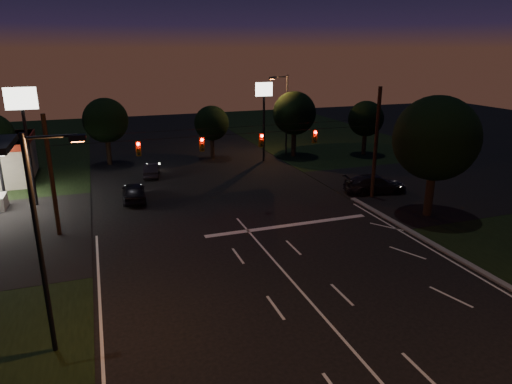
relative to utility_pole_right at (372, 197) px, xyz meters
name	(u,v)px	position (x,y,z in m)	size (l,w,h in m)	color
ground	(329,323)	(-12.00, -15.00, 0.00)	(140.00, 140.00, 0.00)	black
cross_street_right	(441,185)	(8.00, 1.00, 0.00)	(20.00, 16.00, 0.02)	black
stop_bar	(289,225)	(-9.00, -3.50, 0.01)	(12.00, 0.50, 0.01)	silver
utility_pole_right	(372,197)	(0.00, 0.00, 0.00)	(0.30, 0.30, 9.00)	black
utility_pole_left	(60,235)	(-24.00, 0.00, 0.00)	(0.28, 0.28, 8.00)	black
signal_span	(232,141)	(-12.00, -0.04, 5.50)	(24.00, 0.40, 1.56)	black
pole_sign_left_near	(24,117)	(-26.00, 7.00, 6.98)	(2.20, 0.30, 9.10)	black
pole_sign_right	(264,103)	(-4.00, 15.00, 6.24)	(1.80, 0.30, 8.40)	black
street_light_left	(45,231)	(-23.24, -13.00, 5.24)	(2.20, 0.35, 9.00)	black
street_light_right_far	(285,109)	(-0.76, 17.00, 5.24)	(2.20, 0.35, 9.00)	black
tree_right_near	(435,139)	(1.53, -4.83, 5.68)	(6.00, 6.00, 8.76)	black
tree_far_b	(106,121)	(-19.98, 19.13, 4.61)	(4.60, 4.60, 6.98)	black
tree_far_c	(211,124)	(-8.98, 18.10, 3.90)	(3.80, 3.80, 5.86)	black
tree_far_d	(294,114)	(0.02, 16.13, 4.83)	(4.80, 4.80, 7.30)	black
tree_far_e	(365,119)	(8.02, 14.11, 4.11)	(4.00, 4.00, 6.18)	black
car_oncoming_a	(134,192)	(-18.67, 5.61, 0.76)	(1.80, 4.47, 1.52)	black
car_oncoming_b	(152,170)	(-16.37, 12.68, 0.64)	(1.35, 3.88, 1.28)	black
car_cross	(375,184)	(0.94, 0.98, 0.77)	(2.17, 5.33, 1.55)	black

